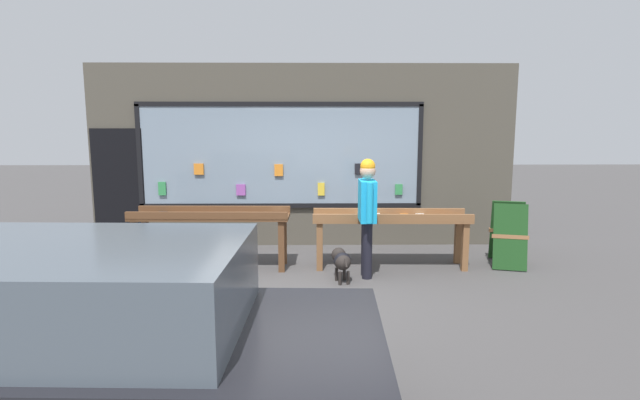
{
  "coord_description": "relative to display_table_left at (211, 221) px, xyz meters",
  "views": [
    {
      "loc": [
        0.18,
        -6.52,
        2.19
      ],
      "look_at": [
        0.28,
        0.71,
        1.07
      ],
      "focal_mm": 28.0,
      "sensor_mm": 36.0,
      "label": 1
    }
  ],
  "objects": [
    {
      "name": "person_browsing",
      "position": [
        2.32,
        -0.5,
        0.27
      ],
      "size": [
        0.22,
        0.67,
        1.7
      ],
      "rotation": [
        0.0,
        0.0,
        1.58
      ],
      "color": "black",
      "rests_on": "ground_plane"
    },
    {
      "name": "small_dog",
      "position": [
        1.94,
        -0.73,
        -0.42
      ],
      "size": [
        0.29,
        0.54,
        0.45
      ],
      "rotation": [
        0.0,
        0.0,
        1.77
      ],
      "color": "black",
      "rests_on": "ground_plane"
    },
    {
      "name": "shopfront_facade",
      "position": [
        1.3,
        1.48,
        0.87
      ],
      "size": [
        7.5,
        0.29,
        3.22
      ],
      "color": "#4C473D",
      "rests_on": "ground_plane"
    },
    {
      "name": "parked_car",
      "position": [
        -0.09,
        -4.29,
        0.02
      ],
      "size": [
        4.26,
        1.98,
        1.41
      ],
      "rotation": [
        0.0,
        0.0,
        -0.03
      ],
      "color": "black",
      "rests_on": "ground_plane"
    },
    {
      "name": "display_table_left",
      "position": [
        0.0,
        0.0,
        0.0
      ],
      "size": [
        2.38,
        0.65,
        0.91
      ],
      "color": "brown",
      "rests_on": "ground_plane"
    },
    {
      "name": "sandwich_board_sign",
      "position": [
        4.57,
        0.07,
        -0.23
      ],
      "size": [
        0.65,
        0.81,
        0.98
      ],
      "rotation": [
        0.0,
        0.0,
        -0.25
      ],
      "color": "#193F19",
      "rests_on": "ground_plane"
    },
    {
      "name": "display_table_right",
      "position": [
        2.73,
        0.0,
        -0.04
      ],
      "size": [
        2.38,
        0.63,
        0.87
      ],
      "color": "brown",
      "rests_on": "ground_plane"
    },
    {
      "name": "ground_plane",
      "position": [
        1.37,
        -0.91,
        -0.73
      ],
      "size": [
        40.0,
        40.0,
        0.0
      ],
      "primitive_type": "plane",
      "color": "#474444"
    }
  ]
}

